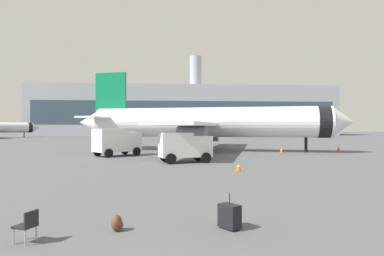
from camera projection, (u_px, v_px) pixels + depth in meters
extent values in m
cylinder|color=white|center=(208.00, 122.00, 43.02)|extent=(29.84, 12.21, 3.80)
cone|color=white|center=(343.00, 122.00, 39.68)|extent=(3.33, 4.15, 3.61)
cone|color=white|center=(90.00, 122.00, 46.44)|extent=(4.04, 4.19, 3.42)
cylinder|color=black|center=(323.00, 122.00, 40.13)|extent=(2.45, 4.11, 3.88)
cube|color=white|center=(210.00, 125.00, 51.05)|extent=(9.17, 16.70, 0.36)
cube|color=white|center=(187.00, 124.00, 35.40)|extent=(9.17, 16.70, 0.36)
cylinder|color=gray|center=(207.00, 134.00, 48.61)|extent=(3.69, 3.02, 2.20)
cylinder|color=gray|center=(192.00, 136.00, 37.85)|extent=(3.69, 3.02, 2.20)
cube|color=#0C7247|center=(111.00, 96.00, 45.78)|extent=(4.32, 1.60, 6.40)
cube|color=white|center=(117.00, 119.00, 49.03)|extent=(4.21, 6.49, 0.24)
cube|color=white|center=(96.00, 117.00, 42.77)|extent=(4.21, 6.49, 0.24)
cylinder|color=black|center=(306.00, 145.00, 40.55)|extent=(0.36, 0.36, 1.80)
cylinder|color=black|center=(197.00, 143.00, 45.79)|extent=(0.44, 0.44, 1.80)
cylinder|color=black|center=(189.00, 145.00, 41.09)|extent=(0.44, 0.44, 1.80)
cone|color=silver|center=(36.00, 127.00, 102.85)|extent=(3.18, 3.39, 2.82)
cylinder|color=black|center=(30.00, 128.00, 101.73)|extent=(2.66, 3.09, 3.03)
cylinder|color=black|center=(24.00, 135.00, 100.72)|extent=(0.28, 0.28, 1.41)
cube|color=white|center=(130.00, 141.00, 36.67)|extent=(2.69, 2.77, 2.04)
cube|color=#1E232D|center=(135.00, 137.00, 37.16)|extent=(1.31, 1.59, 0.84)
cube|color=white|center=(110.00, 140.00, 35.00)|extent=(3.81, 3.68, 2.40)
cylinder|color=black|center=(125.00, 150.00, 37.58)|extent=(0.84, 0.74, 0.90)
cylinder|color=black|center=(137.00, 151.00, 35.93)|extent=(0.84, 0.74, 0.90)
cylinder|color=black|center=(98.00, 152.00, 35.25)|extent=(0.84, 0.74, 0.90)
cylinder|color=black|center=(109.00, 153.00, 33.60)|extent=(0.84, 0.74, 0.90)
cube|color=white|center=(200.00, 146.00, 29.45)|extent=(2.16, 2.34, 1.78)
cube|color=#1E232D|center=(208.00, 141.00, 29.68)|extent=(0.48, 1.77, 0.74)
cube|color=white|center=(175.00, 145.00, 28.79)|extent=(3.02, 2.54, 2.10)
cylinder|color=black|center=(198.00, 156.00, 30.52)|extent=(0.93, 0.42, 0.90)
cylinder|color=black|center=(206.00, 158.00, 28.52)|extent=(0.93, 0.42, 0.90)
cylinder|color=black|center=(165.00, 157.00, 29.59)|extent=(0.93, 0.42, 0.90)
cylinder|color=black|center=(171.00, 159.00, 27.59)|extent=(0.93, 0.42, 0.90)
cube|color=#F2590C|center=(133.00, 152.00, 40.94)|extent=(0.44, 0.44, 0.04)
cone|color=#F2590C|center=(133.00, 149.00, 40.93)|extent=(0.36, 0.36, 0.56)
cylinder|color=white|center=(133.00, 149.00, 40.93)|extent=(0.23, 0.23, 0.10)
cube|color=#F2590C|center=(281.00, 153.00, 39.84)|extent=(0.44, 0.44, 0.04)
cone|color=#F2590C|center=(281.00, 150.00, 39.84)|extent=(0.36, 0.36, 0.59)
cylinder|color=white|center=(281.00, 150.00, 39.84)|extent=(0.23, 0.23, 0.10)
cube|color=#F2590C|center=(339.00, 151.00, 42.98)|extent=(0.44, 0.44, 0.04)
cone|color=#F2590C|center=(339.00, 148.00, 42.98)|extent=(0.36, 0.36, 0.65)
cylinder|color=white|center=(339.00, 148.00, 42.98)|extent=(0.23, 0.23, 0.10)
cube|color=#F2590C|center=(239.00, 171.00, 23.24)|extent=(0.44, 0.44, 0.04)
cone|color=#F2590C|center=(239.00, 167.00, 23.24)|extent=(0.36, 0.36, 0.58)
cylinder|color=white|center=(239.00, 166.00, 23.24)|extent=(0.23, 0.23, 0.10)
cube|color=black|center=(230.00, 216.00, 10.15)|extent=(0.70, 0.75, 0.70)
cylinder|color=black|center=(230.00, 198.00, 10.14)|extent=(0.02, 0.02, 0.36)
cylinder|color=black|center=(224.00, 226.00, 10.32)|extent=(0.08, 0.07, 0.08)
cylinder|color=black|center=(235.00, 229.00, 9.97)|extent=(0.08, 0.07, 0.08)
ellipsoid|color=brown|center=(117.00, 223.00, 9.94)|extent=(0.32, 0.40, 0.48)
ellipsoid|color=brown|center=(121.00, 225.00, 9.95)|extent=(0.12, 0.28, 0.24)
cube|color=black|center=(25.00, 226.00, 8.94)|extent=(0.63, 0.63, 0.06)
cube|color=black|center=(31.00, 218.00, 8.88)|extent=(0.23, 0.46, 0.40)
cylinder|color=#999EA5|center=(14.00, 236.00, 8.82)|extent=(0.04, 0.04, 0.44)
cylinder|color=#999EA5|center=(25.00, 231.00, 9.19)|extent=(0.04, 0.04, 0.44)
cylinder|color=#999EA5|center=(25.00, 237.00, 8.70)|extent=(0.04, 0.04, 0.44)
cylinder|color=#999EA5|center=(36.00, 233.00, 9.07)|extent=(0.04, 0.04, 0.44)
cube|color=#9EA3AD|center=(185.00, 112.00, 126.01)|extent=(108.68, 23.93, 17.73)
cube|color=#334756|center=(187.00, 113.00, 114.03)|extent=(103.25, 0.10, 7.98)
cylinder|color=#9EA3AD|center=(196.00, 72.00, 126.29)|extent=(4.40, 4.40, 12.00)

